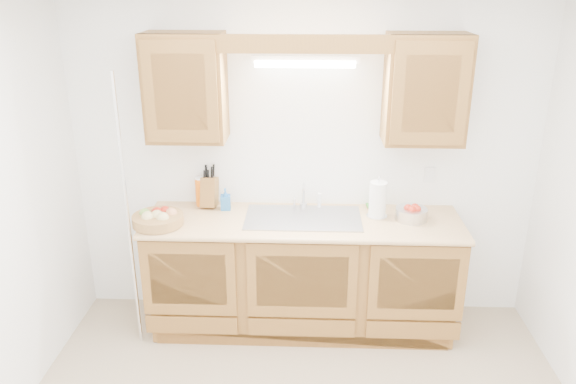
{
  "coord_description": "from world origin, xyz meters",
  "views": [
    {
      "loc": [
        0.04,
        -2.55,
        2.54
      ],
      "look_at": [
        -0.1,
        0.85,
        1.24
      ],
      "focal_mm": 35.0,
      "sensor_mm": 36.0,
      "label": 1
    }
  ],
  "objects_px": {
    "paper_towel": "(378,200)",
    "fruit_basket": "(158,218)",
    "knife_block": "(209,191)",
    "apple_bowl": "(411,213)"
  },
  "relations": [
    {
      "from": "knife_block",
      "to": "apple_bowl",
      "type": "relative_size",
      "value": 1.12
    },
    {
      "from": "apple_bowl",
      "to": "fruit_basket",
      "type": "bearing_deg",
      "value": -174.94
    },
    {
      "from": "apple_bowl",
      "to": "paper_towel",
      "type": "bearing_deg",
      "value": 169.41
    },
    {
      "from": "knife_block",
      "to": "apple_bowl",
      "type": "height_order",
      "value": "knife_block"
    },
    {
      "from": "fruit_basket",
      "to": "paper_towel",
      "type": "bearing_deg",
      "value": 7.48
    },
    {
      "from": "fruit_basket",
      "to": "paper_towel",
      "type": "relative_size",
      "value": 1.18
    },
    {
      "from": "fruit_basket",
      "to": "apple_bowl",
      "type": "relative_size",
      "value": 1.28
    },
    {
      "from": "fruit_basket",
      "to": "knife_block",
      "type": "distance_m",
      "value": 0.48
    },
    {
      "from": "paper_towel",
      "to": "fruit_basket",
      "type": "bearing_deg",
      "value": -172.52
    },
    {
      "from": "fruit_basket",
      "to": "apple_bowl",
      "type": "bearing_deg",
      "value": 5.06
    }
  ]
}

